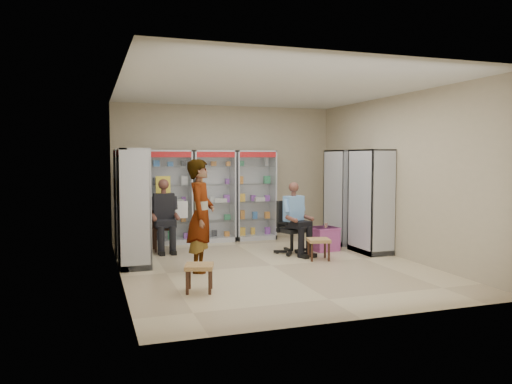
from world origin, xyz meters
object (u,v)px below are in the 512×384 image
object	(u,v)px
wooden_chair	(164,227)
pink_trunk	(324,239)
cabinet_left_near	(134,208)
woven_stool_a	(319,249)
cabinet_back_mid	(214,196)
office_chair	(292,227)
standing_man	(201,216)
cabinet_back_left	(170,197)
woven_stool_b	(199,278)
cabinet_left_far	(129,202)
seated_shopkeeper	(293,221)
cabinet_right_near	(371,201)
cabinet_back_right	(255,195)
cabinet_right_far	(343,197)

from	to	relation	value
wooden_chair	pink_trunk	xyz separation A→B (m)	(3.02, -1.02, -0.24)
cabinet_left_near	woven_stool_a	bearing A→B (deg)	80.84
cabinet_back_mid	wooden_chair	distance (m)	1.50
office_chair	standing_man	distance (m)	2.20
cabinet_back_left	woven_stool_b	world-z (taller)	cabinet_back_left
cabinet_left_far	seated_shopkeeper	xyz separation A→B (m)	(2.97, -0.98, -0.35)
cabinet_right_near	wooden_chair	distance (m)	4.10
cabinet_right_near	woven_stool_a	bearing A→B (deg)	104.14
cabinet_left_near	wooden_chair	world-z (taller)	cabinet_left_near
office_chair	woven_stool_a	size ratio (longest dim) A/B	2.64
cabinet_left_far	woven_stool_b	distance (m)	3.22
woven_stool_b	pink_trunk	bearing A→B (deg)	36.61
cabinet_back_left	woven_stool_a	world-z (taller)	cabinet_back_left
cabinet_back_right	cabinet_right_near	distance (m)	2.76
cabinet_right_near	wooden_chair	size ratio (longest dim) A/B	2.13
cabinet_back_left	wooden_chair	xyz separation A→B (m)	(-0.25, -0.73, -0.53)
cabinet_back_mid	cabinet_left_far	xyz separation A→B (m)	(-1.88, -0.93, 0.00)
wooden_chair	cabinet_left_near	bearing A→B (deg)	-117.61
cabinet_back_mid	cabinet_left_far	world-z (taller)	same
cabinet_left_far	cabinet_back_left	bearing A→B (deg)	135.00
cabinet_left_near	standing_man	bearing A→B (deg)	54.13
cabinet_back_left	seated_shopkeeper	bearing A→B (deg)	-43.13
cabinet_back_mid	standing_man	distance (m)	2.89
cabinet_back_right	pink_trunk	world-z (taller)	cabinet_back_right
cabinet_right_far	cabinet_back_right	bearing A→B (deg)	55.27
cabinet_back_right	pink_trunk	size ratio (longest dim) A/B	4.16
office_chair	woven_stool_b	world-z (taller)	office_chair
office_chair	woven_stool_b	bearing A→B (deg)	-155.16
cabinet_back_left	cabinet_left_near	size ratio (longest dim) A/B	1.00
cabinet_right_far	seated_shopkeeper	distance (m)	1.72
cabinet_left_near	wooden_chair	size ratio (longest dim) A/B	2.13
cabinet_back_right	cabinet_left_near	distance (m)	3.48
cabinet_back_right	woven_stool_b	distance (m)	4.57
cabinet_back_right	cabinet_right_near	size ratio (longest dim) A/B	1.00
woven_stool_b	cabinet_back_left	bearing A→B (deg)	86.81
wooden_chair	woven_stool_a	distance (m)	3.12
cabinet_right_near	office_chair	size ratio (longest dim) A/B	1.97
cabinet_left_near	cabinet_back_left	bearing A→B (deg)	155.39
office_chair	standing_man	size ratio (longest dim) A/B	0.56
cabinet_back_right	seated_shopkeeper	bearing A→B (deg)	-85.89
pink_trunk	woven_stool_b	world-z (taller)	pink_trunk
cabinet_right_near	seated_shopkeeper	bearing A→B (deg)	77.85
woven_stool_b	standing_man	xyz separation A→B (m)	(0.29, 1.22, 0.72)
cabinet_right_far	cabinet_left_far	size ratio (longest dim) A/B	1.00
cabinet_back_mid	cabinet_right_far	size ratio (longest dim) A/B	1.00
pink_trunk	woven_stool_b	xyz separation A→B (m)	(-2.99, -2.22, -0.04)
cabinet_back_right	standing_man	size ratio (longest dim) A/B	1.10
seated_shopkeeper	cabinet_back_right	bearing A→B (deg)	75.89
cabinet_left_near	seated_shopkeeper	size ratio (longest dim) A/B	1.55
cabinet_back_mid	office_chair	distance (m)	2.21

